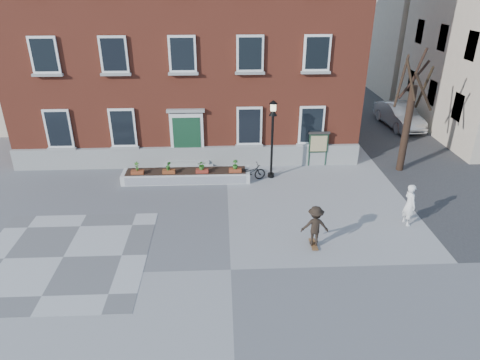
{
  "coord_description": "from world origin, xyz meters",
  "views": [
    {
      "loc": [
        -0.22,
        -11.92,
        9.13
      ],
      "look_at": [
        0.5,
        4.0,
        1.5
      ],
      "focal_mm": 32.0,
      "sensor_mm": 36.0,
      "label": 1
    }
  ],
  "objects_px": {
    "bystander": "(409,205)",
    "skateboarder": "(315,226)",
    "bicycle": "(249,172)",
    "parked_car": "(399,115)",
    "notice_board": "(319,143)",
    "lamp_post": "(272,129)"
  },
  "relations": [
    {
      "from": "bicycle",
      "to": "lamp_post",
      "type": "distance_m",
      "value": 2.41
    },
    {
      "from": "parked_car",
      "to": "bystander",
      "type": "bearing_deg",
      "value": -114.55
    },
    {
      "from": "bicycle",
      "to": "notice_board",
      "type": "distance_m",
      "value": 4.16
    },
    {
      "from": "bicycle",
      "to": "skateboarder",
      "type": "xyz_separation_m",
      "value": [
        2.03,
        -5.75,
        0.43
      ]
    },
    {
      "from": "bystander",
      "to": "skateboarder",
      "type": "bearing_deg",
      "value": 100.37
    },
    {
      "from": "bicycle",
      "to": "parked_car",
      "type": "bearing_deg",
      "value": -67.76
    },
    {
      "from": "bystander",
      "to": "notice_board",
      "type": "height_order",
      "value": "notice_board"
    },
    {
      "from": "bicycle",
      "to": "parked_car",
      "type": "height_order",
      "value": "parked_car"
    },
    {
      "from": "bicycle",
      "to": "notice_board",
      "type": "bearing_deg",
      "value": -80.32
    },
    {
      "from": "bicycle",
      "to": "lamp_post",
      "type": "height_order",
      "value": "lamp_post"
    },
    {
      "from": "bystander",
      "to": "skateboarder",
      "type": "xyz_separation_m",
      "value": [
        -4.09,
        -1.39,
        -0.02
      ]
    },
    {
      "from": "parked_car",
      "to": "skateboarder",
      "type": "bearing_deg",
      "value": -126.74
    },
    {
      "from": "bystander",
      "to": "lamp_post",
      "type": "xyz_separation_m",
      "value": [
        -5.01,
        4.72,
        1.66
      ]
    },
    {
      "from": "parked_car",
      "to": "notice_board",
      "type": "distance_m",
      "value": 9.18
    },
    {
      "from": "bicycle",
      "to": "skateboarder",
      "type": "bearing_deg",
      "value": -175.39
    },
    {
      "from": "lamp_post",
      "to": "skateboarder",
      "type": "bearing_deg",
      "value": -81.39
    },
    {
      "from": "parked_car",
      "to": "skateboarder",
      "type": "distance_m",
      "value": 16.04
    },
    {
      "from": "bystander",
      "to": "skateboarder",
      "type": "distance_m",
      "value": 4.31
    },
    {
      "from": "bystander",
      "to": "notice_board",
      "type": "relative_size",
      "value": 0.94
    },
    {
      "from": "bicycle",
      "to": "bystander",
      "type": "relative_size",
      "value": 0.92
    },
    {
      "from": "bicycle",
      "to": "parked_car",
      "type": "relative_size",
      "value": 0.35
    },
    {
      "from": "bystander",
      "to": "parked_car",
      "type": "bearing_deg",
      "value": -27.89
    }
  ]
}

